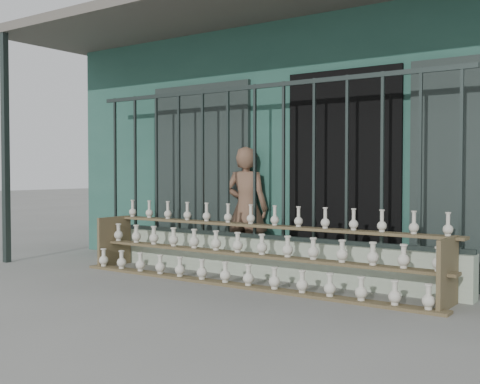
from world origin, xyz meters
The scene contains 6 objects.
ground centered at (0.00, 0.00, 0.00)m, with size 60.00×60.00×0.00m, color slate.
workshop_building centered at (0.00, 4.23, 1.62)m, with size 7.40×6.60×3.21m.
parapet_wall centered at (0.00, 1.30, 0.23)m, with size 5.00×0.20×0.45m, color #B0C0A4.
security_fence centered at (0.00, 1.30, 1.35)m, with size 5.00×0.04×1.80m.
shelf_rack centered at (0.20, 0.88, 0.36)m, with size 4.50×0.68×0.85m.
elderly_woman centered at (-0.36, 1.65, 0.77)m, with size 0.56×0.37×1.54m, color brown.
Camera 1 is at (3.93, -4.54, 1.24)m, focal length 45.00 mm.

